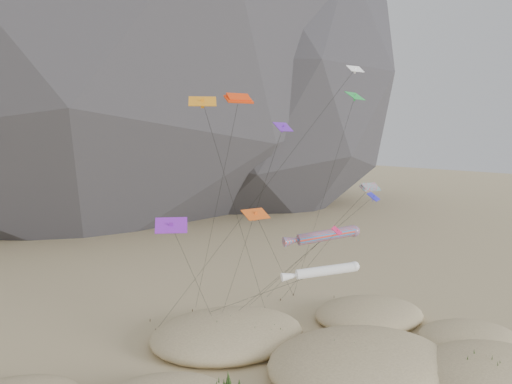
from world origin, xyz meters
TOP-DOWN VIEW (x-y plane):
  - dunes at (-1.23, 5.23)m, footprint 51.87×38.45m
  - dune_grass at (-2.17, 4.83)m, footprint 42.17×29.38m
  - kite_stakes at (2.48, 23.30)m, footprint 23.31×6.45m
  - rainbow_tube_kite at (5.41, 11.68)m, footprint 8.00×12.05m
  - white_tube_kite at (1.09, 6.56)m, footprint 8.74×18.57m
  - orange_parafoil at (-4.34, 11.52)m, footprint 4.38×16.74m
  - multi_parafoil at (9.13, 9.58)m, footprint 2.12×17.37m
  - delta_kites at (0.70, 11.18)m, footprint 26.35×17.63m

SIDE VIEW (x-z plane):
  - kite_stakes at x=2.48m, z-range 0.00..0.30m
  - dunes at x=-1.23m, z-range -1.12..2.46m
  - dune_grass at x=-2.17m, z-range 0.11..1.57m
  - white_tube_kite at x=1.09m, z-range 4.10..13.69m
  - rainbow_tube_kite at x=5.41m, z-range 4.89..16.48m
  - multi_parafoil at x=9.13m, z-range 7.31..23.22m
  - delta_kites at x=0.70m, z-range 4.05..31.47m
  - orange_parafoil at x=-4.34m, z-range 11.24..35.29m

